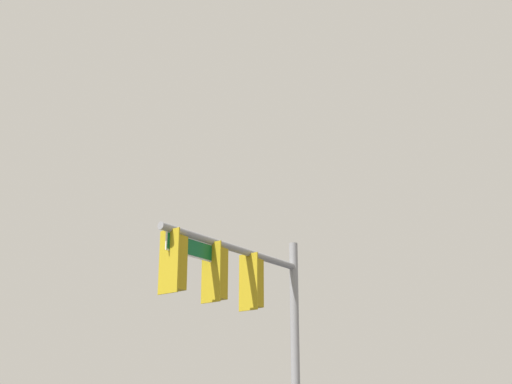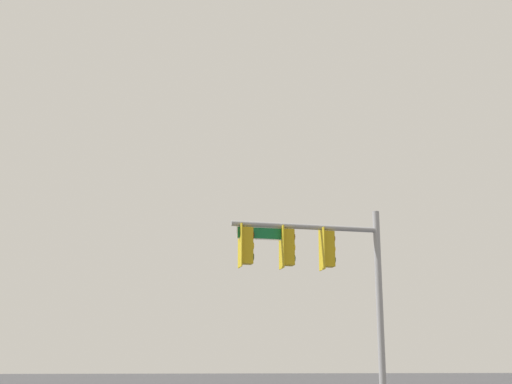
% 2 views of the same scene
% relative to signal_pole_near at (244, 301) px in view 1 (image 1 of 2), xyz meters
% --- Properties ---
extents(signal_pole_near, '(4.79, 0.66, 6.20)m').
position_rel_signal_pole_near_xyz_m(signal_pole_near, '(0.00, 0.00, 0.00)').
color(signal_pole_near, gray).
rests_on(signal_pole_near, ground_plane).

